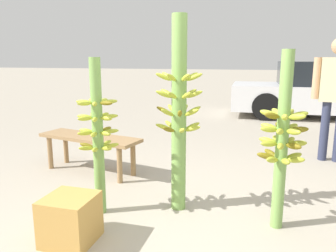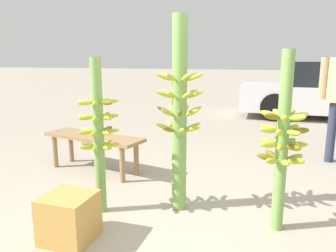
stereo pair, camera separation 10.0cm
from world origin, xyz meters
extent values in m
plane|color=#A89E8C|center=(0.00, 0.00, 0.00)|extent=(80.00, 80.00, 0.00)
cylinder|color=#7AA851|center=(-0.71, 0.20, 0.69)|extent=(0.10, 0.10, 1.38)
ellipsoid|color=#ADB733|center=(-0.70, 0.31, 1.00)|extent=(0.05, 0.14, 0.04)
ellipsoid|color=#ADB733|center=(-0.79, 0.28, 1.00)|extent=(0.13, 0.12, 0.04)
ellipsoid|color=#ADB733|center=(-0.82, 0.18, 1.00)|extent=(0.14, 0.06, 0.04)
ellipsoid|color=#ADB733|center=(-0.76, 0.10, 1.00)|extent=(0.10, 0.14, 0.04)
ellipsoid|color=#ADB733|center=(-0.67, 0.10, 1.00)|extent=(0.09, 0.14, 0.04)
ellipsoid|color=#736414|center=(-0.60, 0.17, 1.00)|extent=(0.14, 0.08, 0.04)
ellipsoid|color=#ADB733|center=(-0.62, 0.26, 1.00)|extent=(0.13, 0.11, 0.04)
ellipsoid|color=#ADB733|center=(-0.61, 0.26, 0.88)|extent=(0.14, 0.10, 0.05)
ellipsoid|color=#ADB733|center=(-0.70, 0.31, 0.88)|extent=(0.05, 0.14, 0.05)
ellipsoid|color=#ADB733|center=(-0.79, 0.28, 0.88)|extent=(0.12, 0.12, 0.05)
ellipsoid|color=#ADB733|center=(-0.82, 0.19, 0.88)|extent=(0.14, 0.05, 0.05)
ellipsoid|color=#ADB733|center=(-0.77, 0.11, 0.88)|extent=(0.11, 0.14, 0.05)
ellipsoid|color=#ADB733|center=(-0.67, 0.09, 0.88)|extent=(0.08, 0.14, 0.05)
ellipsoid|color=#ADB733|center=(-0.60, 0.16, 0.88)|extent=(0.14, 0.08, 0.05)
ellipsoid|color=#ADB733|center=(-0.78, 0.29, 0.75)|extent=(0.11, 0.13, 0.05)
ellipsoid|color=#ADB733|center=(-0.82, 0.20, 0.75)|extent=(0.14, 0.04, 0.05)
ellipsoid|color=#ADB733|center=(-0.78, 0.11, 0.75)|extent=(0.12, 0.13, 0.05)
ellipsoid|color=#ADB733|center=(-0.69, 0.09, 0.75)|extent=(0.07, 0.14, 0.05)
ellipsoid|color=#ADB733|center=(-0.61, 0.15, 0.75)|extent=(0.14, 0.10, 0.05)
ellipsoid|color=#ADB733|center=(-0.61, 0.25, 0.75)|extent=(0.14, 0.09, 0.05)
ellipsoid|color=#736414|center=(-0.68, 0.31, 0.75)|extent=(0.07, 0.14, 0.05)
ellipsoid|color=#ADB733|center=(-0.78, 0.29, 0.62)|extent=(0.12, 0.13, 0.06)
ellipsoid|color=#736414|center=(-0.82, 0.20, 0.62)|extent=(0.14, 0.04, 0.06)
ellipsoid|color=#ADB733|center=(-0.78, 0.11, 0.62)|extent=(0.12, 0.13, 0.06)
ellipsoid|color=#ADB733|center=(-0.68, 0.09, 0.62)|extent=(0.07, 0.15, 0.06)
ellipsoid|color=#ADB733|center=(-0.61, 0.15, 0.62)|extent=(0.14, 0.09, 0.06)
ellipsoid|color=#ADB733|center=(-0.61, 0.25, 0.62)|extent=(0.14, 0.10, 0.06)
ellipsoid|color=#ADB733|center=(-0.69, 0.31, 0.62)|extent=(0.07, 0.15, 0.06)
cylinder|color=#7AA851|center=(-0.05, 0.48, 0.87)|extent=(0.13, 0.13, 1.74)
ellipsoid|color=#ADB733|center=(-0.09, 0.35, 1.21)|extent=(0.08, 0.16, 0.09)
ellipsoid|color=#ADB733|center=(0.03, 0.37, 1.21)|extent=(0.12, 0.15, 0.09)
ellipsoid|color=#ADB733|center=(0.08, 0.47, 1.21)|extent=(0.16, 0.04, 0.09)
ellipsoid|color=#ADB733|center=(0.03, 0.58, 1.21)|extent=(0.13, 0.14, 0.09)
ellipsoid|color=#736414|center=(-0.08, 0.61, 1.21)|extent=(0.07, 0.16, 0.09)
ellipsoid|color=#ADB733|center=(-0.17, 0.54, 1.21)|extent=(0.16, 0.11, 0.09)
ellipsoid|color=#ADB733|center=(-0.17, 0.42, 1.21)|extent=(0.16, 0.10, 0.09)
ellipsoid|color=#ADB733|center=(0.08, 0.48, 1.06)|extent=(0.16, 0.04, 0.09)
ellipsoid|color=#ADB733|center=(0.03, 0.58, 1.06)|extent=(0.12, 0.15, 0.09)
ellipsoid|color=#ADB733|center=(-0.09, 0.60, 1.06)|extent=(0.08, 0.16, 0.09)
ellipsoid|color=#ADB733|center=(-0.18, 0.53, 1.06)|extent=(0.16, 0.10, 0.09)
ellipsoid|color=#ADB733|center=(-0.17, 0.41, 1.06)|extent=(0.16, 0.11, 0.09)
ellipsoid|color=#ADB733|center=(-0.08, 0.34, 1.06)|extent=(0.07, 0.16, 0.09)
ellipsoid|color=#ADB733|center=(0.03, 0.37, 1.06)|extent=(0.13, 0.14, 0.09)
ellipsoid|color=#736414|center=(-0.01, 0.35, 0.91)|extent=(0.08, 0.16, 0.10)
ellipsoid|color=#ADB733|center=(0.07, 0.43, 0.91)|extent=(0.16, 0.09, 0.10)
ellipsoid|color=#ADB733|center=(0.06, 0.54, 0.91)|extent=(0.15, 0.11, 0.10)
ellipsoid|color=#ADB733|center=(-0.03, 0.61, 0.91)|extent=(0.06, 0.16, 0.10)
ellipsoid|color=#ADB733|center=(-0.14, 0.57, 0.91)|extent=(0.13, 0.14, 0.10)
ellipsoid|color=#736414|center=(-0.18, 0.46, 0.91)|extent=(0.16, 0.05, 0.10)
ellipsoid|color=#ADB733|center=(-0.13, 0.37, 0.91)|extent=(0.12, 0.15, 0.10)
ellipsoid|color=#ADB733|center=(0.01, 0.35, 0.77)|extent=(0.10, 0.16, 0.09)
ellipsoid|color=#ADB733|center=(0.08, 0.45, 0.77)|extent=(0.16, 0.07, 0.09)
ellipsoid|color=#ADB733|center=(0.05, 0.56, 0.77)|extent=(0.15, 0.13, 0.09)
ellipsoid|color=#ADB733|center=(-0.05, 0.61, 0.77)|extent=(0.04, 0.16, 0.09)
ellipsoid|color=#ADB733|center=(-0.16, 0.56, 0.77)|extent=(0.15, 0.13, 0.09)
ellipsoid|color=#ADB733|center=(-0.18, 0.45, 0.77)|extent=(0.16, 0.07, 0.09)
ellipsoid|color=#736414|center=(-0.11, 0.35, 0.77)|extent=(0.10, 0.16, 0.09)
cylinder|color=#7AA851|center=(0.81, 0.36, 0.72)|extent=(0.10, 0.10, 1.44)
ellipsoid|color=#ADB733|center=(0.92, 0.39, 0.94)|extent=(0.16, 0.08, 0.08)
ellipsoid|color=#ADB733|center=(0.86, 0.46, 0.94)|extent=(0.11, 0.16, 0.08)
ellipsoid|color=#ADB733|center=(0.76, 0.46, 0.94)|extent=(0.11, 0.16, 0.08)
ellipsoid|color=#ADB733|center=(0.70, 0.38, 0.94)|extent=(0.16, 0.08, 0.08)
ellipsoid|color=#736414|center=(0.72, 0.29, 0.94)|extent=(0.15, 0.13, 0.08)
ellipsoid|color=#ADB733|center=(0.81, 0.25, 0.94)|extent=(0.05, 0.15, 0.08)
ellipsoid|color=#ADB733|center=(0.90, 0.29, 0.94)|extent=(0.15, 0.13, 0.08)
ellipsoid|color=#ADB733|center=(0.89, 0.45, 0.83)|extent=(0.13, 0.15, 0.07)
ellipsoid|color=#736414|center=(0.79, 0.47, 0.83)|extent=(0.08, 0.16, 0.07)
ellipsoid|color=#ADB733|center=(0.71, 0.41, 0.83)|extent=(0.15, 0.11, 0.07)
ellipsoid|color=#ADB733|center=(0.71, 0.31, 0.83)|extent=(0.15, 0.11, 0.07)
ellipsoid|color=#ADB733|center=(0.79, 0.25, 0.83)|extent=(0.08, 0.16, 0.07)
ellipsoid|color=#ADB733|center=(0.88, 0.27, 0.83)|extent=(0.13, 0.15, 0.07)
ellipsoid|color=#736414|center=(0.93, 0.36, 0.83)|extent=(0.15, 0.05, 0.07)
ellipsoid|color=#ADB733|center=(0.88, 0.46, 0.72)|extent=(0.12, 0.15, 0.06)
ellipsoid|color=#ADB733|center=(0.78, 0.47, 0.72)|extent=(0.09, 0.15, 0.06)
ellipsoid|color=#ADB733|center=(0.70, 0.40, 0.72)|extent=(0.15, 0.10, 0.06)
ellipsoid|color=#ADB733|center=(0.71, 0.30, 0.72)|extent=(0.15, 0.12, 0.06)
ellipsoid|color=#ADB733|center=(0.80, 0.24, 0.72)|extent=(0.07, 0.15, 0.06)
ellipsoid|color=#736414|center=(0.89, 0.28, 0.72)|extent=(0.14, 0.14, 0.06)
ellipsoid|color=#ADB733|center=(0.93, 0.37, 0.72)|extent=(0.15, 0.06, 0.06)
ellipsoid|color=#ADB733|center=(0.84, 0.25, 0.60)|extent=(0.09, 0.16, 0.08)
ellipsoid|color=#ADB733|center=(0.92, 0.31, 0.60)|extent=(0.16, 0.10, 0.08)
ellipsoid|color=#ADB733|center=(0.91, 0.41, 0.60)|extent=(0.15, 0.11, 0.08)
ellipsoid|color=#ADB733|center=(0.83, 0.47, 0.60)|extent=(0.07, 0.16, 0.08)
ellipsoid|color=#736414|center=(0.74, 0.45, 0.60)|extent=(0.13, 0.14, 0.08)
ellipsoid|color=#736414|center=(0.70, 0.35, 0.60)|extent=(0.15, 0.05, 0.08)
ellipsoid|color=#ADB733|center=(0.75, 0.27, 0.60)|extent=(0.13, 0.15, 0.08)
cylinder|color=#2D334C|center=(1.49, 2.45, 0.40)|extent=(0.12, 0.12, 0.81)
cylinder|color=tan|center=(1.33, 2.47, 1.11)|extent=(0.11, 0.11, 0.54)
cube|color=#99754C|center=(-1.33, 1.14, 0.43)|extent=(1.35, 0.63, 0.04)
cylinder|color=#99754C|center=(-1.83, 1.38, 0.21)|extent=(0.06, 0.06, 0.41)
cylinder|color=#99754C|center=(-0.78, 1.17, 0.21)|extent=(0.06, 0.06, 0.41)
cylinder|color=#99754C|center=(-1.88, 1.12, 0.21)|extent=(0.06, 0.06, 0.41)
cylinder|color=#99754C|center=(-0.83, 0.90, 0.21)|extent=(0.06, 0.06, 0.41)
cube|color=silver|center=(1.98, 6.12, 0.46)|extent=(4.11, 1.82, 0.59)
cylinder|color=black|center=(0.75, 5.32, 0.31)|extent=(0.62, 0.22, 0.62)
cylinder|color=black|center=(0.70, 6.84, 0.31)|extent=(0.62, 0.22, 0.62)
cube|color=#C69347|center=(-0.69, -0.31, 0.18)|extent=(0.36, 0.36, 0.36)
camera|label=1|loc=(0.63, -2.29, 1.37)|focal=35.00mm
camera|label=2|loc=(0.73, -2.26, 1.37)|focal=35.00mm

